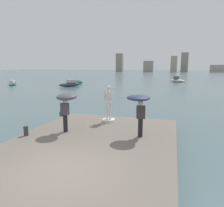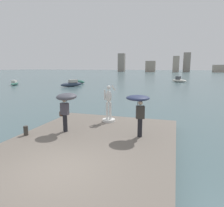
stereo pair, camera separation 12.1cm
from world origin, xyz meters
TOP-DOWN VIEW (x-y plane):
  - ground_plane at (0.00, 40.00)m, footprint 400.00×400.00m
  - pier at (0.00, 2.20)m, footprint 7.27×10.40m
  - statue_white_figure at (-0.27, 6.03)m, footprint 0.76×0.94m
  - onlooker_left at (-1.67, 3.54)m, footprint 1.08×1.10m
  - onlooker_right at (1.89, 3.90)m, footprint 1.38×1.38m
  - mooring_bollard at (-3.28, 2.44)m, footprint 0.21×0.21m
  - boat_near at (-27.64, 27.80)m, footprint 2.65×4.02m
  - boat_mid at (-17.28, 35.87)m, footprint 4.06×3.16m
  - boat_far at (-15.08, 28.53)m, footprint 3.12×4.55m
  - boat_leftward at (4.15, 46.28)m, footprint 3.85×2.87m
  - distant_skyline at (-2.51, 147.73)m, footprint 75.80×10.49m

SIDE VIEW (x-z plane):
  - ground_plane at x=0.00m, z-range 0.00..0.00m
  - pier at x=0.00m, z-range 0.00..0.40m
  - boat_near at x=-27.64m, z-range -0.13..0.88m
  - boat_mid at x=-17.28m, z-range 0.00..0.75m
  - boat_leftward at x=4.15m, z-range -0.23..1.19m
  - boat_far at x=-15.08m, z-range -0.15..1.14m
  - mooring_bollard at x=-3.28m, z-range 0.40..0.86m
  - statue_white_figure at x=-0.27m, z-range 0.15..2.36m
  - onlooker_left at x=-1.67m, z-range 0.98..2.98m
  - onlooker_right at x=1.89m, z-range 1.01..2.98m
  - distant_skyline at x=-2.51m, z-range -1.53..12.19m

